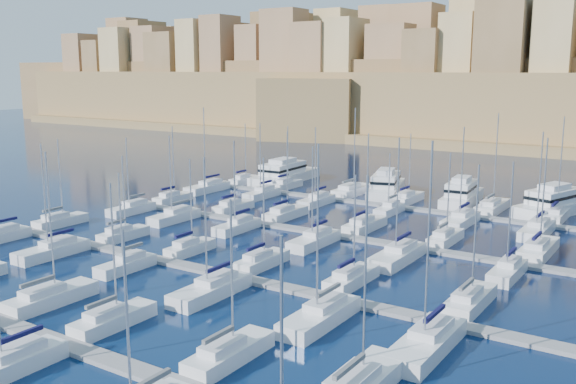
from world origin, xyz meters
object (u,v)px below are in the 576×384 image
Objects in this scene: sailboat_4 at (229,353)px; motor_yacht_b at (386,186)px; motor_yacht_a at (284,174)px; motor_yacht_d at (555,203)px; motor_yacht_c at (462,195)px; sailboat_2 at (51,297)px.

sailboat_4 reaches higher than motor_yacht_b.
motor_yacht_a is 1.14× the size of motor_yacht_b.
motor_yacht_a and motor_yacht_d have the same top height.
motor_yacht_c is at bearing -3.30° from motor_yacht_b.
sailboat_2 is 73.96m from motor_yacht_a.
sailboat_2 is 1.15× the size of sailboat_4.
motor_yacht_b and motor_yacht_d have the same top height.
motor_yacht_c and motor_yacht_d have the same top height.
motor_yacht_d is at bearing -0.99° from motor_yacht_a.
sailboat_2 is at bearing -93.11° from motor_yacht_b.
sailboat_4 reaches higher than motor_yacht_d.
sailboat_4 is 0.78× the size of motor_yacht_b.
motor_yacht_a and motor_yacht_c have the same top height.
motor_yacht_a is 1.30× the size of motor_yacht_c.
sailboat_2 is 0.78× the size of motor_yacht_a.
motor_yacht_c is at bearing -3.37° from motor_yacht_a.
motor_yacht_a is 23.55m from motor_yacht_b.
motor_yacht_b is at bearing -3.42° from motor_yacht_a.
motor_yacht_a is 38.05m from motor_yacht_c.
motor_yacht_a is (-19.70, 71.28, 0.97)m from sailboat_2.
sailboat_2 is 69.98m from motor_yacht_b.
sailboat_2 is 77.78m from motor_yacht_d.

